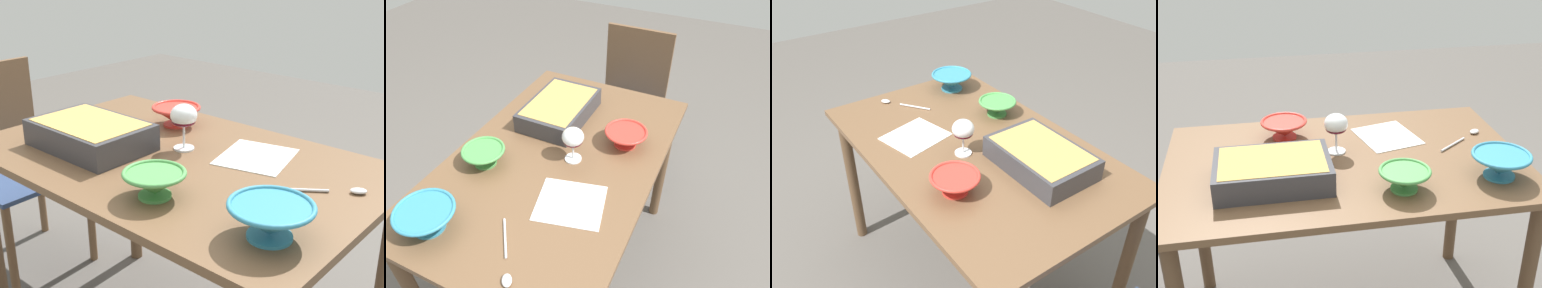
# 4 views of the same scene
# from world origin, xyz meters

# --- Properties ---
(dining_table) EXTENTS (1.27, 0.80, 0.78)m
(dining_table) POSITION_xyz_m (0.00, 0.00, 0.67)
(dining_table) COLOR brown
(dining_table) RESTS_ON ground_plane
(wine_glass) EXTENTS (0.09, 0.09, 0.15)m
(wine_glass) POSITION_xyz_m (-0.02, 0.07, 0.88)
(wine_glass) COLOR white
(wine_glass) RESTS_ON dining_table
(casserole_dish) EXTENTS (0.38, 0.26, 0.09)m
(casserole_dish) POSITION_xyz_m (-0.26, -0.12, 0.82)
(casserole_dish) COLOR #38383D
(casserole_dish) RESTS_ON dining_table
(mixing_bowl) EXTENTS (0.20, 0.20, 0.09)m
(mixing_bowl) POSITION_xyz_m (0.49, -0.21, 0.82)
(mixing_bowl) COLOR teal
(mixing_bowl) RESTS_ON dining_table
(small_bowl) EXTENTS (0.17, 0.17, 0.07)m
(small_bowl) POSITION_xyz_m (0.15, -0.24, 0.82)
(small_bowl) COLOR #4C994C
(small_bowl) RESTS_ON dining_table
(serving_bowl) EXTENTS (0.18, 0.18, 0.07)m
(serving_bowl) POSITION_xyz_m (-0.20, 0.22, 0.82)
(serving_bowl) COLOR red
(serving_bowl) RESTS_ON dining_table
(serving_spoon) EXTENTS (0.21, 0.16, 0.01)m
(serving_spoon) POSITION_xyz_m (0.50, 0.10, 0.78)
(serving_spoon) COLOR silver
(serving_spoon) RESTS_ON dining_table
(napkin) EXTENTS (0.26, 0.28, 0.00)m
(napkin) POSITION_xyz_m (0.19, 0.16, 0.78)
(napkin) COLOR white
(napkin) RESTS_ON dining_table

